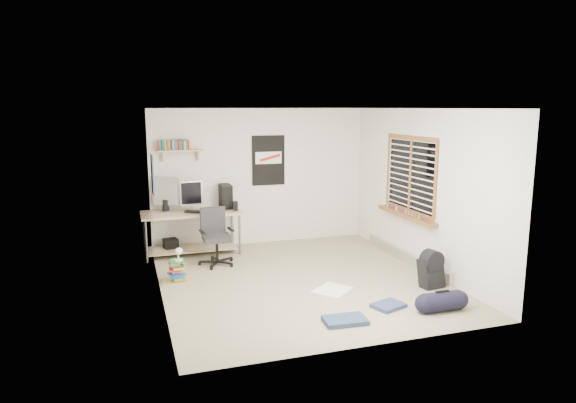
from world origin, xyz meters
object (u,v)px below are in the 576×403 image
object	(u,v)px
backpack	(431,273)
book_stack	(178,271)
desk	(192,233)
office_chair	(217,235)
duffel_bag	(442,300)

from	to	relation	value
backpack	book_stack	size ratio (longest dim) A/B	0.99
book_stack	desk	bearing A→B (deg)	74.22
office_chair	backpack	world-z (taller)	office_chair
office_chair	book_stack	distance (m)	1.00
backpack	office_chair	bearing A→B (deg)	135.73
desk	backpack	distance (m)	4.06
backpack	duffel_bag	bearing A→B (deg)	-122.92
backpack	duffel_bag	size ratio (longest dim) A/B	0.88
desk	backpack	xyz separation A→B (m)	(3.01, -2.72, -0.16)
desk	office_chair	bearing A→B (deg)	-64.65
desk	duffel_bag	xyz separation A→B (m)	(2.64, -3.54, -0.22)
backpack	duffel_bag	xyz separation A→B (m)	(-0.37, -0.81, -0.06)
duffel_bag	office_chair	bearing A→B (deg)	131.24
office_chair	desk	bearing A→B (deg)	105.11
office_chair	duffel_bag	size ratio (longest dim) A/B	1.89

